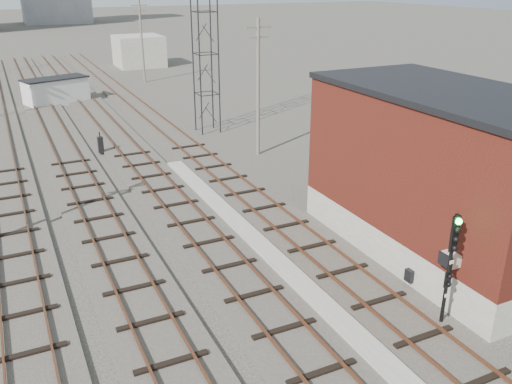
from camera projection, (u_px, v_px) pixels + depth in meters
ground at (84, 84)px, 61.53m from camera, size 320.00×320.00×0.00m
track_right at (157, 123)px, 44.92m from camera, size 3.20×90.00×0.39m
track_mid_right at (108, 128)px, 43.31m from camera, size 3.20×90.00×0.39m
track_mid_left at (56, 134)px, 41.71m from camera, size 3.20×90.00×0.39m
platform_curb at (274, 260)px, 23.18m from camera, size 0.90×28.00×0.26m
brick_building at (443, 174)px, 23.01m from camera, size 6.54×12.20×7.22m
lattice_tower at (205, 33)px, 40.02m from camera, size 1.60×1.60×15.00m
utility_pole_right_a at (258, 84)px, 35.57m from camera, size 1.80×0.24×9.00m
utility_pole_right_b at (142, 39)px, 60.68m from camera, size 1.80×0.24×9.00m
shed_right at (139, 51)px, 72.76m from camera, size 6.00×6.00×4.00m
signal_mast at (451, 262)px, 18.06m from camera, size 0.40×0.42×4.32m
switch_stand at (101, 145)px, 37.03m from camera, size 0.36×0.36×1.46m
site_trailer at (56, 91)px, 51.49m from camera, size 6.41×4.29×2.48m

